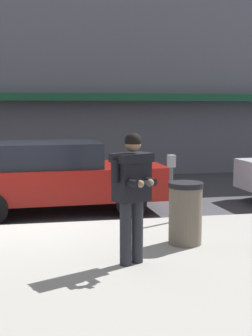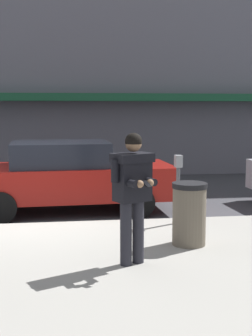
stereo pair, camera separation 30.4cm
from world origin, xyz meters
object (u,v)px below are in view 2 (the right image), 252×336
object	(u,v)px
man_texting_on_phone	(133,184)
parking_meter	(178,179)
parked_sedan_mid	(67,176)
trash_bin	(189,214)

from	to	relation	value
man_texting_on_phone	parking_meter	world-z (taller)	man_texting_on_phone
parked_sedan_mid	man_texting_on_phone	distance (m)	4.16
parked_sedan_mid	trash_bin	bearing A→B (deg)	-60.48
man_texting_on_phone	trash_bin	xyz separation A→B (m)	(1.01, 0.79, -0.62)
parked_sedan_mid	trash_bin	world-z (taller)	parked_sedan_mid
man_texting_on_phone	parking_meter	bearing A→B (deg)	61.32
parking_meter	man_texting_on_phone	bearing A→B (deg)	-118.68
trash_bin	parked_sedan_mid	bearing A→B (deg)	119.52
parking_meter	trash_bin	size ratio (longest dim) A/B	1.30
parked_sedan_mid	parking_meter	distance (m)	2.78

